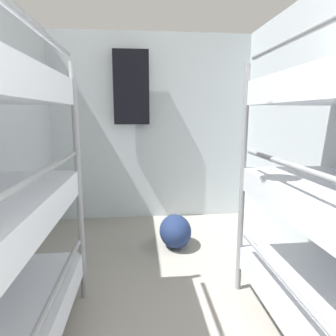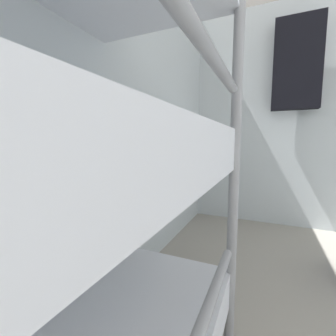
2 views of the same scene
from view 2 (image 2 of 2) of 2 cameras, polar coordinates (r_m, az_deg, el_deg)
The scene contains 3 objects.
wall_left at distance 1.14m, azimuth -26.57°, elevation 19.53°, with size 0.06×4.29×2.42m.
wall_back at distance 2.88m, azimuth 34.21°, elevation 10.84°, with size 2.71×0.06×2.42m.
hanging_coat at distance 2.80m, azimuth 29.95°, elevation 21.96°, with size 0.44×0.12×0.90m.
Camera 2 is at (-0.49, 1.37, 0.95)m, focal length 24.00 mm.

